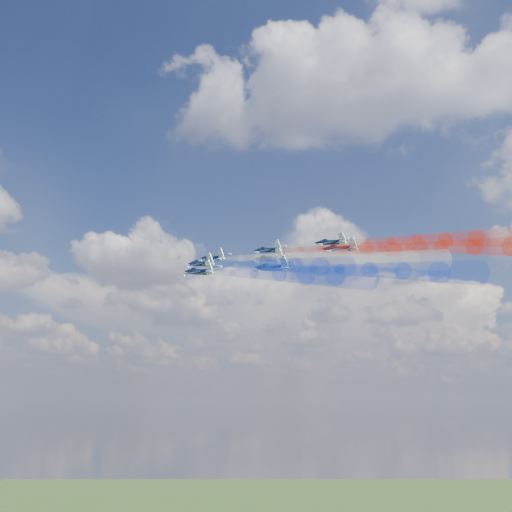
% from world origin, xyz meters
% --- Properties ---
extents(jet_lead, '(17.25, 16.71, 9.13)m').
position_xyz_m(jet_lead, '(-28.23, 22.82, 162.07)').
color(jet_lead, black).
extents(trail_lead, '(42.45, 31.30, 14.34)m').
position_xyz_m(trail_lead, '(-3.50, 6.46, 156.61)').
color(trail_lead, white).
extents(jet_inner_left, '(17.25, 16.71, 9.13)m').
position_xyz_m(jet_inner_left, '(-24.35, 6.14, 156.64)').
color(jet_inner_left, black).
extents(trail_inner_left, '(42.45, 31.30, 14.34)m').
position_xyz_m(trail_inner_left, '(0.39, -10.23, 151.18)').
color(trail_inner_left, blue).
extents(jet_inner_right, '(17.25, 16.71, 9.13)m').
position_xyz_m(jet_inner_right, '(-11.55, 24.03, 163.40)').
color(jet_inner_right, black).
extents(trail_inner_right, '(42.45, 31.30, 14.34)m').
position_xyz_m(trail_inner_right, '(13.19, 7.66, 157.94)').
color(trail_inner_right, red).
extents(jet_outer_left, '(17.25, 16.71, 9.13)m').
position_xyz_m(jet_outer_left, '(-17.79, -9.47, 151.00)').
color(jet_outer_left, black).
extents(trail_outer_left, '(42.45, 31.30, 14.34)m').
position_xyz_m(trail_outer_left, '(6.95, -25.84, 145.55)').
color(trail_outer_left, blue).
extents(jet_center_third, '(17.25, 16.71, 9.13)m').
position_xyz_m(jet_center_third, '(-6.43, 8.87, 157.13)').
color(jet_center_third, black).
extents(trail_center_third, '(42.45, 31.30, 14.34)m').
position_xyz_m(trail_center_third, '(18.30, -7.49, 151.67)').
color(trail_center_third, white).
extents(jet_outer_right, '(17.25, 16.71, 9.13)m').
position_xyz_m(jet_outer_right, '(6.17, 26.28, 164.75)').
color(jet_outer_right, black).
extents(trail_outer_right, '(42.45, 31.30, 14.34)m').
position_xyz_m(trail_outer_right, '(30.90, 9.91, 159.29)').
color(trail_outer_right, red).
extents(jet_rear_left, '(17.25, 16.71, 9.13)m').
position_xyz_m(jet_rear_left, '(-0.37, -7.46, 151.14)').
color(jet_rear_left, black).
extents(trail_rear_left, '(42.45, 31.30, 14.34)m').
position_xyz_m(trail_rear_left, '(24.37, -23.82, 145.68)').
color(trail_rear_left, blue).
extents(jet_rear_right, '(17.25, 16.71, 9.13)m').
position_xyz_m(jet_rear_right, '(12.24, 8.84, 158.43)').
color(jet_rear_right, black).
extents(trail_rear_right, '(42.45, 31.30, 14.34)m').
position_xyz_m(trail_rear_right, '(36.98, -7.53, 152.97)').
color(trail_rear_right, red).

